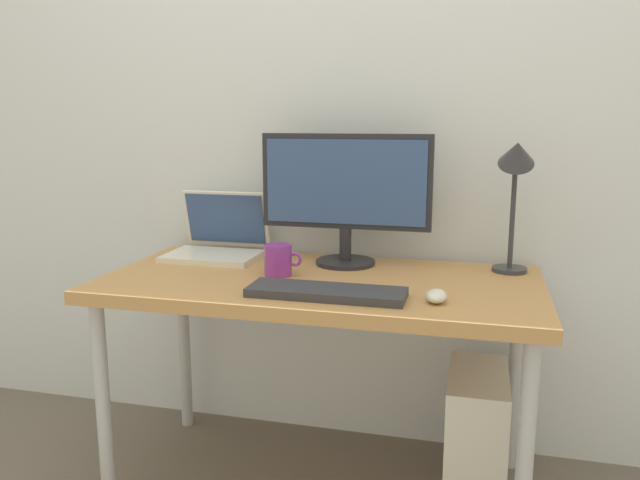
{
  "coord_description": "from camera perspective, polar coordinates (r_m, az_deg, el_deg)",
  "views": [
    {
      "loc": [
        0.47,
        -1.82,
        1.19
      ],
      "look_at": [
        0.0,
        0.0,
        0.82
      ],
      "focal_mm": 35.03,
      "sensor_mm": 36.0,
      "label": 1
    }
  ],
  "objects": [
    {
      "name": "back_wall",
      "position": [
        2.26,
        2.54,
        13.83
      ],
      "size": [
        4.4,
        0.04,
        2.6
      ],
      "primitive_type": "cube",
      "color": "silver",
      "rests_on": "ground_plane"
    },
    {
      "name": "desk",
      "position": [
        1.95,
        0.0,
        -5.32
      ],
      "size": [
        1.34,
        0.66,
        0.7
      ],
      "color": "#B7844C",
      "rests_on": "ground_plane"
    },
    {
      "name": "monitor",
      "position": [
        2.07,
        2.36,
        4.56
      ],
      "size": [
        0.57,
        0.2,
        0.44
      ],
      "color": "#232328",
      "rests_on": "desk"
    },
    {
      "name": "laptop",
      "position": [
        2.26,
        -9.27,
        -0.01
      ],
      "size": [
        0.32,
        0.27,
        0.23
      ],
      "color": "silver",
      "rests_on": "desk"
    },
    {
      "name": "desk_lamp",
      "position": [
        2.03,
        17.43,
        5.73
      ],
      "size": [
        0.11,
        0.16,
        0.45
      ],
      "color": "#333338",
      "rests_on": "desk"
    },
    {
      "name": "keyboard",
      "position": [
        1.74,
        0.6,
        -4.78
      ],
      "size": [
        0.44,
        0.14,
        0.02
      ],
      "primitive_type": "cube",
      "color": "#333338",
      "rests_on": "desk"
    },
    {
      "name": "mouse",
      "position": [
        1.71,
        10.59,
        -5.05
      ],
      "size": [
        0.06,
        0.09,
        0.03
      ],
      "primitive_type": "ellipsoid",
      "color": "silver",
      "rests_on": "desk"
    },
    {
      "name": "coffee_mug",
      "position": [
        1.97,
        -3.78,
        -1.81
      ],
      "size": [
        0.12,
        0.09,
        0.1
      ],
      "color": "purple",
      "rests_on": "desk"
    },
    {
      "name": "computer_tower",
      "position": [
        2.11,
        14.03,
        -17.03
      ],
      "size": [
        0.18,
        0.36,
        0.42
      ],
      "primitive_type": "cube",
      "color": "silver",
      "rests_on": "ground_plane"
    }
  ]
}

